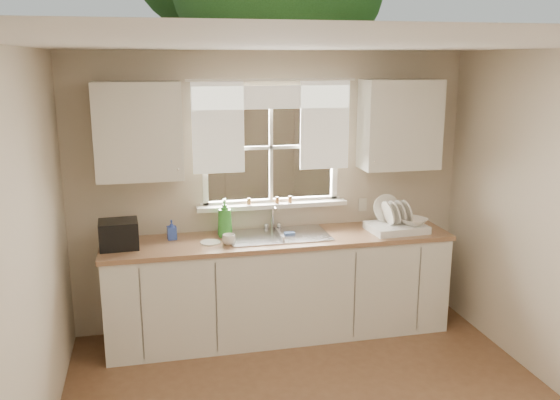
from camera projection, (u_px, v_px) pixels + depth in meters
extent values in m
cube|color=beige|center=(272.00, 261.00, 5.55)|extent=(3.60, 0.02, 1.15)
cube|color=beige|center=(271.00, 71.00, 5.15)|extent=(3.60, 0.02, 0.35)
cube|color=beige|center=(134.00, 152.00, 5.05)|extent=(1.20, 0.02, 1.00)
cube|color=beige|center=(396.00, 144.00, 5.56)|extent=(1.20, 0.02, 1.00)
cube|color=beige|center=(16.00, 289.00, 3.11)|extent=(0.02, 4.00, 2.50)
cube|color=silver|center=(347.00, 45.00, 3.21)|extent=(3.60, 4.00, 0.02)
cube|color=white|center=(271.00, 201.00, 5.44)|extent=(1.30, 0.06, 0.05)
cube|color=white|center=(271.00, 91.00, 5.21)|extent=(1.30, 0.06, 0.05)
cube|color=white|center=(204.00, 150.00, 5.19)|extent=(0.05, 0.06, 1.05)
cube|color=white|center=(335.00, 145.00, 5.45)|extent=(0.05, 0.06, 1.05)
cube|color=white|center=(271.00, 147.00, 5.32)|extent=(0.03, 0.04, 1.00)
cube|color=white|center=(271.00, 147.00, 5.32)|extent=(1.20, 0.04, 0.03)
cube|color=white|center=(272.00, 205.00, 5.39)|extent=(1.38, 0.14, 0.04)
cylinder|color=white|center=(273.00, 80.00, 5.11)|extent=(1.50, 0.02, 0.02)
cube|color=white|center=(218.00, 127.00, 5.11)|extent=(0.45, 0.02, 0.80)
cube|color=white|center=(325.00, 125.00, 5.31)|extent=(0.45, 0.02, 0.80)
cube|color=white|center=(272.00, 97.00, 5.15)|extent=(1.40, 0.02, 0.20)
cube|color=white|center=(279.00, 288.00, 5.28)|extent=(3.00, 0.62, 0.87)
cube|color=#986E4C|center=(279.00, 239.00, 5.18)|extent=(3.04, 0.65, 0.04)
cube|color=white|center=(138.00, 131.00, 4.84)|extent=(0.70, 0.33, 0.80)
cube|color=white|center=(400.00, 124.00, 5.34)|extent=(0.70, 0.33, 0.80)
cube|color=beige|center=(363.00, 205.00, 5.61)|extent=(0.08, 0.01, 0.12)
cylinder|color=brown|center=(290.00, 199.00, 5.39)|extent=(0.04, 0.04, 0.06)
cylinder|color=brown|center=(249.00, 202.00, 5.31)|extent=(0.04, 0.04, 0.06)
cylinder|color=brown|center=(277.00, 200.00, 5.37)|extent=(0.04, 0.04, 0.06)
cube|color=#335421|center=(213.00, 201.00, 10.44)|extent=(20.00, 10.00, 0.02)
cube|color=#7F6046|center=(227.00, 170.00, 8.32)|extent=(8.00, 0.10, 1.80)
cube|color=maroon|center=(140.00, 130.00, 11.34)|extent=(3.00, 3.00, 2.20)
cube|color=black|center=(136.00, 63.00, 11.05)|extent=(3.20, 3.20, 0.30)
cylinder|color=#423021|center=(278.00, 103.00, 11.31)|extent=(0.36, 0.36, 3.20)
cube|color=#B7B7BC|center=(278.00, 245.00, 5.22)|extent=(0.84, 0.46, 0.18)
cube|color=#B7B7BC|center=(278.00, 235.00, 5.20)|extent=(0.88, 0.50, 0.01)
cube|color=#B7B7BC|center=(278.00, 238.00, 5.21)|extent=(0.02, 0.41, 0.14)
cylinder|color=silver|center=(273.00, 217.00, 5.41)|extent=(0.03, 0.03, 0.22)
cylinder|color=silver|center=(274.00, 207.00, 5.31)|extent=(0.02, 0.18, 0.02)
sphere|color=silver|center=(266.00, 226.00, 5.42)|extent=(0.05, 0.05, 0.05)
sphere|color=silver|center=(279.00, 225.00, 5.44)|extent=(0.05, 0.05, 0.05)
cube|color=white|center=(396.00, 228.00, 5.34)|extent=(0.52, 0.41, 0.07)
cylinder|color=white|center=(387.00, 208.00, 5.41)|extent=(0.26, 0.09, 0.25)
cylinder|color=white|center=(388.00, 213.00, 5.29)|extent=(0.08, 0.22, 0.22)
cylinder|color=white|center=(394.00, 212.00, 5.30)|extent=(0.08, 0.22, 0.22)
cylinder|color=white|center=(400.00, 212.00, 5.32)|extent=(0.08, 0.22, 0.22)
cylinder|color=white|center=(406.00, 211.00, 5.34)|extent=(0.08, 0.22, 0.22)
imported|color=white|center=(413.00, 221.00, 5.32)|extent=(0.32, 0.32, 0.06)
imported|color=#338B2D|center=(225.00, 218.00, 5.14)|extent=(0.17, 0.17, 0.34)
imported|color=blue|center=(172.00, 230.00, 5.09)|extent=(0.08, 0.09, 0.17)
imported|color=beige|center=(225.00, 227.00, 5.19)|extent=(0.15, 0.15, 0.15)
cylinder|color=white|center=(210.00, 242.00, 5.00)|extent=(0.17, 0.17, 0.01)
imported|color=silver|center=(229.00, 240.00, 4.95)|extent=(0.12, 0.12, 0.09)
cube|color=black|center=(119.00, 234.00, 4.86)|extent=(0.32, 0.29, 0.23)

